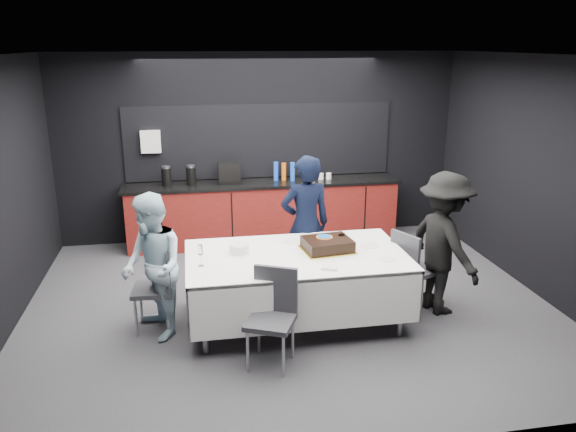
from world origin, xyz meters
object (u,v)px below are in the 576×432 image
(party_table, at_px, (296,266))
(cake_assembly, at_px, (327,245))
(chair_near, at_px, (273,310))
(plate_stack, at_px, (239,248))
(person_left, at_px, (152,267))
(chair_right, at_px, (411,265))
(person_center, at_px, (306,225))
(person_right, at_px, (444,244))
(champagne_flute, at_px, (200,251))
(chair_left, at_px, (161,282))

(party_table, bearing_deg, cake_assembly, 8.76)
(party_table, height_order, cake_assembly, cake_assembly)
(party_table, xyz_separation_m, chair_near, (-0.37, -0.75, -0.11))
(plate_stack, height_order, person_left, person_left)
(party_table, height_order, chair_right, chair_right)
(person_center, bearing_deg, person_right, 142.72)
(cake_assembly, bearing_deg, chair_near, -131.84)
(person_center, bearing_deg, plate_stack, 29.76)
(champagne_flute, bearing_deg, plate_stack, 35.89)
(person_left, xyz_separation_m, person_right, (3.14, 0.01, 0.05))
(party_table, relative_size, chair_left, 2.51)
(person_left, bearing_deg, chair_left, 135.52)
(chair_near, bearing_deg, person_right, 19.66)
(chair_left, xyz_separation_m, person_left, (-0.06, -0.14, 0.22))
(chair_right, xyz_separation_m, chair_near, (-1.69, -0.82, 0.00))
(chair_right, bearing_deg, person_center, 146.04)
(chair_near, bearing_deg, person_center, 67.61)
(plate_stack, xyz_separation_m, chair_near, (0.22, -0.90, -0.30))
(champagne_flute, distance_m, person_right, 2.66)
(plate_stack, bearing_deg, chair_right, -2.37)
(plate_stack, bearing_deg, chair_left, -176.25)
(party_table, xyz_separation_m, chair_right, (1.33, 0.07, -0.11))
(chair_near, relative_size, person_right, 0.58)
(party_table, xyz_separation_m, champagne_flute, (-1.00, -0.15, 0.30))
(plate_stack, xyz_separation_m, person_center, (0.85, 0.64, 0.01))
(cake_assembly, height_order, person_right, person_right)
(chair_near, xyz_separation_m, person_right, (2.02, 0.72, 0.27))
(person_center, bearing_deg, cake_assembly, 89.91)
(party_table, height_order, champagne_flute, champagne_flute)
(champagne_flute, relative_size, person_right, 0.14)
(champagne_flute, height_order, person_left, person_left)
(person_center, xyz_separation_m, person_right, (1.39, -0.81, -0.04))
(chair_near, height_order, person_left, person_left)
(party_table, height_order, plate_stack, plate_stack)
(chair_right, distance_m, person_center, 1.32)
(chair_near, bearing_deg, person_left, 147.72)
(chair_near, bearing_deg, plate_stack, 103.87)
(cake_assembly, distance_m, chair_near, 1.12)
(person_center, bearing_deg, champagne_flute, 29.49)
(cake_assembly, height_order, chair_near, cake_assembly)
(plate_stack, xyz_separation_m, champagne_flute, (-0.41, -0.30, 0.11))
(person_center, bearing_deg, chair_right, 139.09)
(chair_right, height_order, person_left, person_left)
(cake_assembly, relative_size, champagne_flute, 2.60)
(cake_assembly, relative_size, chair_near, 0.63)
(person_center, bearing_deg, chair_left, 15.29)
(plate_stack, bearing_deg, person_center, 36.71)
(chair_right, distance_m, person_left, 2.82)
(cake_assembly, xyz_separation_m, chair_near, (-0.72, -0.80, -0.31))
(cake_assembly, relative_size, person_center, 0.35)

